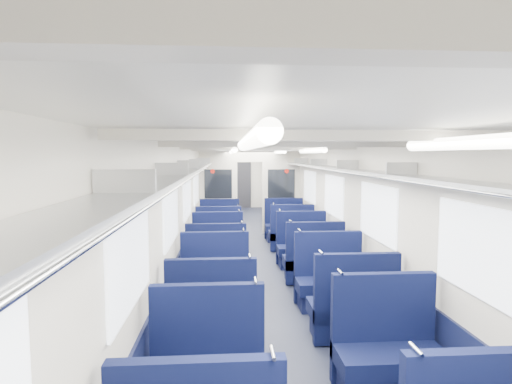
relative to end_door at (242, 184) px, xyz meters
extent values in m
cube|color=black|center=(0.00, -8.94, -1.00)|extent=(2.80, 18.00, 0.01)
cube|color=silver|center=(0.00, -8.94, 1.35)|extent=(2.80, 18.00, 0.01)
cube|color=beige|center=(-1.40, -8.94, 0.18)|extent=(0.02, 18.00, 2.35)
cube|color=black|center=(-1.39, -8.94, -0.65)|extent=(0.03, 17.90, 0.70)
cube|color=beige|center=(1.40, -8.94, 0.18)|extent=(0.02, 18.00, 2.35)
cube|color=black|center=(1.39, -8.94, -0.65)|extent=(0.03, 17.90, 0.70)
cube|color=beige|center=(0.00, 0.06, 0.18)|extent=(2.80, 0.02, 2.35)
cube|color=#B2B5BA|center=(-1.22, -8.94, 0.97)|extent=(0.34, 17.40, 0.04)
cylinder|color=silver|center=(-1.04, -8.94, 0.95)|extent=(0.02, 17.40, 0.02)
cube|color=#B2B5BA|center=(-1.22, -14.94, 1.05)|extent=(0.34, 0.03, 0.14)
cube|color=#B2B5BA|center=(-1.22, -12.94, 1.05)|extent=(0.34, 0.03, 0.14)
cube|color=#B2B5BA|center=(-1.22, -10.94, 1.05)|extent=(0.34, 0.03, 0.14)
cube|color=#B2B5BA|center=(-1.22, -8.94, 1.05)|extent=(0.34, 0.03, 0.14)
cube|color=#B2B5BA|center=(-1.22, -6.94, 1.05)|extent=(0.34, 0.03, 0.14)
cube|color=#B2B5BA|center=(-1.22, -4.94, 1.05)|extent=(0.34, 0.03, 0.14)
cube|color=#B2B5BA|center=(-1.22, -2.94, 1.05)|extent=(0.34, 0.03, 0.14)
cube|color=#B2B5BA|center=(-1.22, -0.94, 1.05)|extent=(0.34, 0.03, 0.14)
cube|color=#B2B5BA|center=(1.22, -8.94, 0.97)|extent=(0.34, 17.40, 0.04)
cylinder|color=silver|center=(1.04, -8.94, 0.95)|extent=(0.02, 17.40, 0.02)
cube|color=#B2B5BA|center=(1.22, -12.94, 1.05)|extent=(0.34, 0.03, 0.14)
cube|color=#B2B5BA|center=(1.22, -10.94, 1.05)|extent=(0.34, 0.03, 0.14)
cube|color=#B2B5BA|center=(1.22, -8.94, 1.05)|extent=(0.34, 0.03, 0.14)
cube|color=#B2B5BA|center=(1.22, -6.94, 1.05)|extent=(0.34, 0.03, 0.14)
cube|color=#B2B5BA|center=(1.22, -4.94, 1.05)|extent=(0.34, 0.03, 0.14)
cube|color=#B2B5BA|center=(1.22, -2.94, 1.05)|extent=(0.34, 0.03, 0.14)
cube|color=#B2B5BA|center=(1.22, -0.94, 1.05)|extent=(0.34, 0.03, 0.14)
cube|color=white|center=(-1.38, -14.14, 0.42)|extent=(0.02, 1.30, 0.75)
cube|color=white|center=(-1.38, -11.84, 0.42)|extent=(0.02, 1.30, 0.75)
cube|color=white|center=(-1.38, -9.54, 0.42)|extent=(0.02, 1.30, 0.75)
cube|color=white|center=(-1.38, -7.24, 0.42)|extent=(0.02, 1.30, 0.75)
cube|color=white|center=(-1.38, -4.44, 0.42)|extent=(0.02, 1.30, 0.75)
cube|color=white|center=(-1.38, -2.14, 0.42)|extent=(0.02, 1.30, 0.75)
cube|color=white|center=(1.38, -14.14, 0.42)|extent=(0.02, 1.30, 0.75)
cube|color=white|center=(1.38, -11.84, 0.42)|extent=(0.02, 1.30, 0.75)
cube|color=white|center=(1.38, -9.54, 0.42)|extent=(0.02, 1.30, 0.75)
cube|color=white|center=(1.38, -7.24, 0.42)|extent=(0.02, 1.30, 0.75)
cube|color=white|center=(1.38, -4.44, 0.42)|extent=(0.02, 1.30, 0.75)
cube|color=white|center=(1.38, -2.14, 0.42)|extent=(0.02, 1.30, 0.75)
cube|color=beige|center=(0.00, -14.94, 1.31)|extent=(2.70, 0.06, 0.06)
cube|color=beige|center=(0.00, -12.94, 1.31)|extent=(2.70, 0.06, 0.06)
cube|color=beige|center=(0.00, -10.94, 1.31)|extent=(2.70, 0.06, 0.06)
cube|color=beige|center=(0.00, -8.94, 1.31)|extent=(2.70, 0.06, 0.06)
cube|color=beige|center=(0.00, -6.94, 1.31)|extent=(2.70, 0.06, 0.06)
cube|color=beige|center=(0.00, -4.94, 1.31)|extent=(2.70, 0.06, 0.06)
cube|color=beige|center=(0.00, -2.94, 1.31)|extent=(2.70, 0.06, 0.06)
cube|color=beige|center=(0.00, -0.94, 1.31)|extent=(2.70, 0.06, 0.06)
cylinder|color=white|center=(-0.55, -15.44, 1.26)|extent=(0.07, 1.60, 0.07)
cylinder|color=white|center=(-0.55, -11.44, 1.26)|extent=(0.07, 1.60, 0.07)
cylinder|color=white|center=(-0.55, -7.94, 1.26)|extent=(0.07, 1.60, 0.07)
cylinder|color=white|center=(-0.55, -3.44, 1.26)|extent=(0.07, 1.60, 0.07)
cylinder|color=white|center=(0.55, -15.44, 1.26)|extent=(0.07, 1.60, 0.07)
cylinder|color=white|center=(0.55, -11.44, 1.26)|extent=(0.07, 1.60, 0.07)
cylinder|color=white|center=(0.55, -7.94, 1.26)|extent=(0.07, 1.60, 0.07)
cylinder|color=white|center=(0.55, -3.44, 1.26)|extent=(0.07, 1.60, 0.07)
cube|color=black|center=(0.00, 0.00, 0.00)|extent=(0.75, 0.06, 2.00)
cube|color=beige|center=(-0.88, -5.75, 0.18)|extent=(1.05, 0.08, 2.35)
cube|color=black|center=(-0.87, -5.80, 0.40)|extent=(0.76, 0.02, 0.80)
cylinder|color=red|center=(-1.02, -5.80, 0.75)|extent=(0.12, 0.01, 0.12)
cube|color=beige|center=(0.88, -5.75, 0.18)|extent=(1.05, 0.08, 2.35)
cube|color=black|center=(0.87, -5.80, 0.40)|extent=(0.76, 0.02, 0.80)
cylinder|color=red|center=(1.02, -5.80, 0.75)|extent=(0.12, 0.01, 0.12)
cube|color=beige|center=(0.00, -5.75, 1.17)|extent=(0.70, 0.08, 0.35)
cylinder|color=silver|center=(-0.41, -15.08, 0.10)|extent=(0.02, 0.15, 0.02)
cylinder|color=silver|center=(0.41, -15.09, 0.10)|extent=(0.02, 0.15, 0.02)
cube|color=#0B1136|center=(-0.83, -13.95, -0.66)|extent=(1.00, 0.52, 0.17)
cube|color=#0B1136|center=(-0.83, -13.74, -0.45)|extent=(1.00, 0.09, 1.06)
cylinder|color=silver|center=(-0.41, -13.74, 0.10)|extent=(0.02, 0.15, 0.02)
cube|color=#0B1136|center=(0.83, -13.73, -0.66)|extent=(1.00, 0.52, 0.17)
cube|color=black|center=(0.83, -13.73, -0.87)|extent=(0.92, 0.42, 0.26)
cube|color=#0B1136|center=(0.83, -13.52, -0.45)|extent=(1.00, 0.09, 1.06)
cylinder|color=silver|center=(0.41, -13.52, 0.10)|extent=(0.02, 0.15, 0.02)
cube|color=#0B1136|center=(-0.83, -12.63, -0.66)|extent=(1.00, 0.52, 0.17)
cube|color=black|center=(-0.83, -12.63, -0.87)|extent=(0.92, 0.42, 0.26)
cube|color=#0B1136|center=(-0.83, -12.85, -0.45)|extent=(1.00, 0.09, 1.06)
cylinder|color=silver|center=(-0.41, -12.85, 0.10)|extent=(0.02, 0.15, 0.02)
cube|color=#0B1136|center=(0.83, -12.51, -0.66)|extent=(1.00, 0.52, 0.17)
cube|color=black|center=(0.83, -12.51, -0.87)|extent=(0.92, 0.42, 0.26)
cube|color=#0B1136|center=(0.83, -12.72, -0.45)|extent=(1.00, 0.09, 1.06)
cylinder|color=silver|center=(0.41, -12.72, 0.10)|extent=(0.02, 0.15, 0.02)
cube|color=#0B1136|center=(-0.83, -11.48, -0.66)|extent=(1.00, 0.52, 0.17)
cube|color=black|center=(-0.83, -11.48, -0.87)|extent=(0.92, 0.42, 0.26)
cube|color=#0B1136|center=(-0.83, -11.26, -0.45)|extent=(1.00, 0.09, 1.06)
cylinder|color=silver|center=(-0.41, -11.26, 0.10)|extent=(0.02, 0.15, 0.02)
cube|color=#0B1136|center=(0.83, -11.56, -0.66)|extent=(1.00, 0.52, 0.17)
cube|color=black|center=(0.83, -11.56, -0.87)|extent=(0.92, 0.42, 0.26)
cube|color=#0B1136|center=(0.83, -11.35, -0.45)|extent=(1.00, 0.09, 1.06)
cylinder|color=silver|center=(0.41, -11.35, 0.10)|extent=(0.02, 0.15, 0.02)
cube|color=#0B1136|center=(-0.83, -10.32, -0.66)|extent=(1.00, 0.52, 0.17)
cube|color=black|center=(-0.83, -10.32, -0.87)|extent=(0.92, 0.42, 0.26)
cube|color=#0B1136|center=(-0.83, -10.53, -0.45)|extent=(1.00, 0.09, 1.06)
cylinder|color=silver|center=(-0.41, -10.53, 0.10)|extent=(0.02, 0.15, 0.02)
cube|color=#0B1136|center=(0.83, -10.27, -0.66)|extent=(1.00, 0.52, 0.17)
cube|color=black|center=(0.83, -10.27, -0.87)|extent=(0.92, 0.42, 0.26)
cube|color=#0B1136|center=(0.83, -10.48, -0.45)|extent=(1.00, 0.09, 1.06)
cylinder|color=silver|center=(0.41, -10.48, 0.10)|extent=(0.02, 0.15, 0.02)
cube|color=#0B1136|center=(-0.83, -9.34, -0.66)|extent=(1.00, 0.52, 0.17)
cube|color=black|center=(-0.83, -9.34, -0.87)|extent=(0.92, 0.42, 0.26)
cube|color=#0B1136|center=(-0.83, -9.12, -0.45)|extent=(1.00, 0.09, 1.06)
cylinder|color=silver|center=(-0.41, -9.12, 0.10)|extent=(0.02, 0.15, 0.02)
cube|color=#0B1136|center=(0.83, -9.35, -0.66)|extent=(1.00, 0.52, 0.17)
cube|color=black|center=(0.83, -9.35, -0.87)|extent=(0.92, 0.42, 0.26)
cube|color=#0B1136|center=(0.83, -9.14, -0.45)|extent=(1.00, 0.09, 1.06)
cylinder|color=silver|center=(0.41, -9.14, 0.10)|extent=(0.02, 0.15, 0.02)
cube|color=#0B1136|center=(-0.83, -8.04, -0.66)|extent=(1.00, 0.52, 0.17)
cube|color=black|center=(-0.83, -8.04, -0.87)|extent=(0.92, 0.42, 0.26)
cube|color=#0B1136|center=(-0.83, -8.25, -0.45)|extent=(1.00, 0.09, 1.06)
cylinder|color=silver|center=(-0.41, -8.25, 0.10)|extent=(0.02, 0.15, 0.02)
cube|color=#0B1136|center=(0.83, -7.83, -0.66)|extent=(1.00, 0.52, 0.17)
cube|color=black|center=(0.83, -7.83, -0.87)|extent=(0.92, 0.42, 0.26)
cube|color=#0B1136|center=(0.83, -8.04, -0.45)|extent=(1.00, 0.09, 1.06)
cylinder|color=silver|center=(0.41, -8.04, 0.10)|extent=(0.02, 0.15, 0.02)
cube|color=#0B1136|center=(-0.83, -6.95, -0.66)|extent=(1.00, 0.52, 0.17)
cube|color=black|center=(-0.83, -6.95, -0.87)|extent=(0.92, 0.42, 0.26)
cube|color=#0B1136|center=(-0.83, -6.74, -0.45)|extent=(1.00, 0.09, 1.06)
cylinder|color=silver|center=(-0.41, -6.74, 0.10)|extent=(0.02, 0.15, 0.02)
cube|color=#0B1136|center=(0.83, -6.85, -0.66)|extent=(1.00, 0.52, 0.17)
cube|color=black|center=(0.83, -6.85, -0.87)|extent=(0.92, 0.42, 0.26)
cube|color=#0B1136|center=(0.83, -6.63, -0.45)|extent=(1.00, 0.09, 1.06)
cylinder|color=silver|center=(0.41, -6.63, 0.10)|extent=(0.02, 0.15, 0.02)
camera|label=1|loc=(-0.66, -17.29, 1.20)|focal=29.24mm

